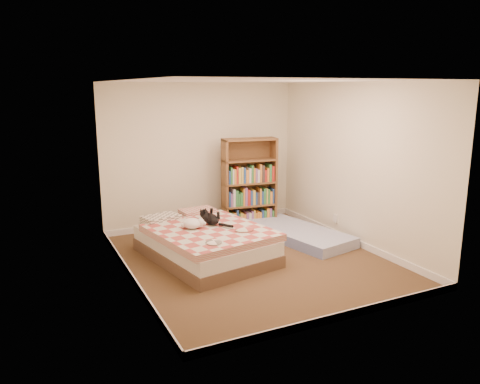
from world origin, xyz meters
name	(u,v)px	position (x,y,z in m)	size (l,w,h in m)	color
room	(254,178)	(0.00, 0.00, 1.20)	(3.51, 4.01, 2.51)	#4A2D1F
bed	(204,241)	(-0.59, 0.41, 0.24)	(1.70, 2.17, 0.52)	brown
bookshelf	(249,195)	(0.70, 1.54, 0.57)	(0.98, 0.42, 1.57)	brown
floor_mattress	(298,234)	(1.10, 0.55, 0.08)	(0.84, 1.86, 0.17)	#7384C0
black_cat	(210,218)	(-0.45, 0.53, 0.54)	(0.23, 0.73, 0.17)	black
white_dog	(193,223)	(-0.77, 0.39, 0.54)	(0.34, 0.36, 0.14)	white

